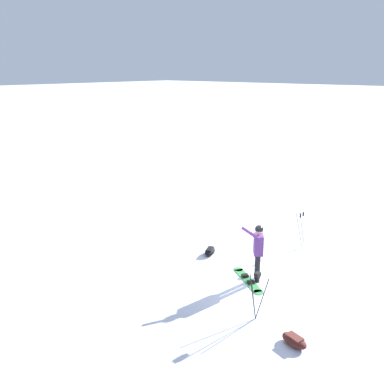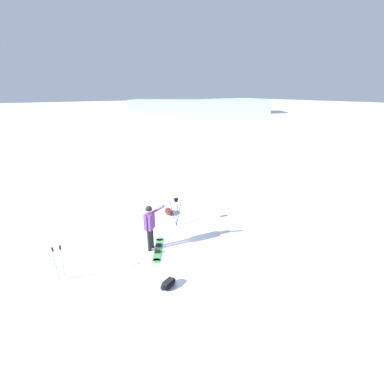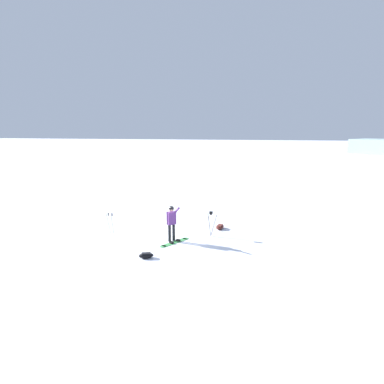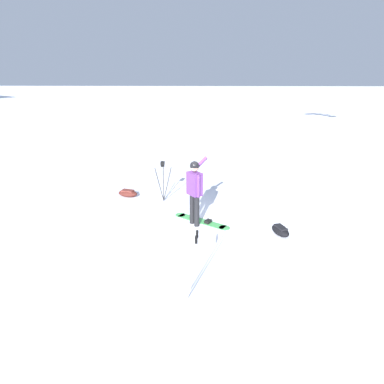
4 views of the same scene
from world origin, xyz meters
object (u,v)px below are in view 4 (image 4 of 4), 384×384
at_px(gear_bag_large, 280,230).
at_px(camera_tripod, 163,173).
at_px(snowboard, 201,221).
at_px(snowboarder, 195,186).
at_px(gear_bag_small, 128,193).
at_px(ski_poles, 197,256).

bearing_deg(gear_bag_large, camera_tripod, 145.47).
xyz_separation_m(snowboard, gear_bag_large, (2.05, -0.71, 0.10)).
bearing_deg(snowboarder, snowboard, 48.58).
bearing_deg(camera_tripod, gear_bag_small, 165.95).
distance_m(gear_bag_large, ski_poles, 3.42).
xyz_separation_m(snowboarder, snowboard, (0.18, 0.20, -1.08)).
distance_m(snowboard, ski_poles, 3.46).
height_order(camera_tripod, gear_bag_small, camera_tripod).
bearing_deg(ski_poles, camera_tripod, 104.63).
height_order(snowboarder, gear_bag_small, snowboarder).
xyz_separation_m(snowboard, camera_tripod, (-1.28, 1.58, 0.92)).
height_order(snowboarder, ski_poles, snowboarder).
bearing_deg(ski_poles, gear_bag_large, 52.32).
bearing_deg(snowboard, gear_bag_large, -19.17).
bearing_deg(gear_bag_large, ski_poles, -127.68).
height_order(camera_tripod, ski_poles, camera_tripod).
relative_size(snowboard, ski_poles, 1.22).
bearing_deg(camera_tripod, snowboard, -50.93).
bearing_deg(gear_bag_large, snowboarder, 167.11).
relative_size(snowboarder, ski_poles, 1.42).
xyz_separation_m(snowboarder, gear_bag_large, (2.23, -0.51, -0.98)).
relative_size(snowboarder, camera_tripod, 1.38).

